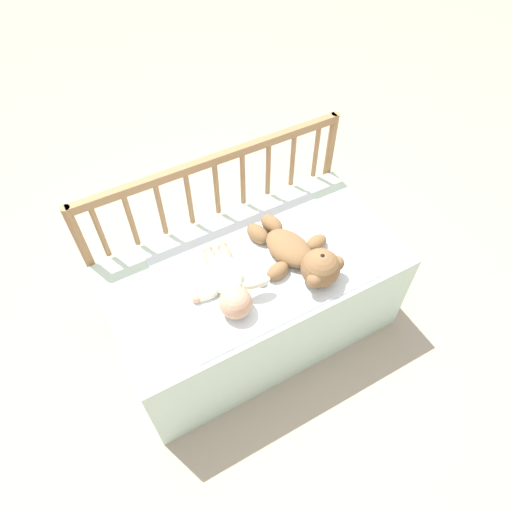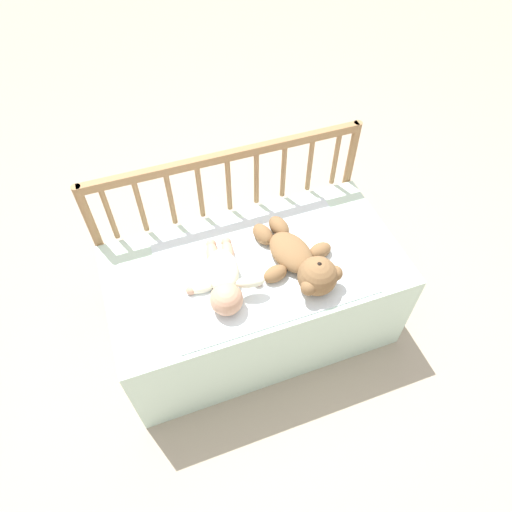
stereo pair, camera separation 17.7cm
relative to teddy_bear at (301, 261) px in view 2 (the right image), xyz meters
The scene contains 6 objects.
ground_plane 0.57m from the teddy_bear, 150.85° to the left, with size 12.00×12.00×0.00m, color tan.
crib_mattress 0.35m from the teddy_bear, 150.85° to the left, with size 1.19×0.62×0.48m.
crib_rail 0.45m from the teddy_bear, 110.45° to the left, with size 1.19×0.04×0.79m.
blanket 0.16m from the teddy_bear, 153.50° to the left, with size 0.80×0.54×0.01m.
teddy_bear is the anchor object (origin of this frame).
baby 0.31m from the teddy_bear, behind, with size 0.29×0.39×0.12m.
Camera 2 is at (-0.38, -1.05, 1.93)m, focal length 32.00 mm.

